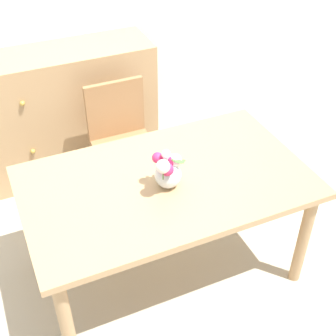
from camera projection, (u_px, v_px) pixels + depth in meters
The scene contains 5 objects.
ground_plane at pixel (166, 268), 3.04m from camera, with size 12.00×12.00×0.00m, color #B7AD99.
dining_table at pixel (166, 192), 2.64m from camera, with size 1.59×0.95×0.74m.
chair_far at pixel (122, 137), 3.31m from camera, with size 0.42×0.42×0.90m.
dresser at pixel (63, 113), 3.60m from camera, with size 1.40×0.47×1.00m.
flower_vase at pixel (167, 170), 2.46m from camera, with size 0.20×0.20×0.25m.
Camera 1 is at (-0.80, -1.83, 2.39)m, focal length 50.08 mm.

